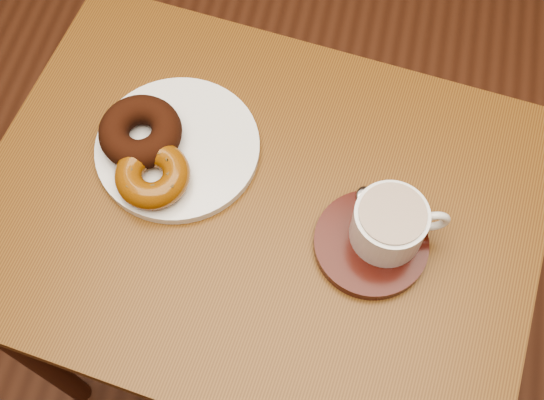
% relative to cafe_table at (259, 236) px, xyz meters
% --- Properties ---
extents(ground, '(6.00, 6.00, 0.00)m').
position_rel_cafe_table_xyz_m(ground, '(-0.22, 0.34, -0.61)').
color(ground, '#502A19').
rests_on(ground, ground).
extents(cafe_table, '(0.84, 0.67, 0.73)m').
position_rel_cafe_table_xyz_m(cafe_table, '(0.00, 0.00, 0.00)').
color(cafe_table, brown).
rests_on(cafe_table, ground).
extents(donut_plate, '(0.24, 0.24, 0.01)m').
position_rel_cafe_table_xyz_m(donut_plate, '(-0.13, 0.06, 0.12)').
color(donut_plate, white).
rests_on(donut_plate, cafe_table).
extents(donut_cinnamon, '(0.12, 0.12, 0.04)m').
position_rel_cafe_table_xyz_m(donut_cinnamon, '(-0.18, 0.06, 0.15)').
color(donut_cinnamon, black).
rests_on(donut_cinnamon, donut_plate).
extents(donut_caramel, '(0.14, 0.14, 0.04)m').
position_rel_cafe_table_xyz_m(donut_caramel, '(-0.15, -0.00, 0.15)').
color(donut_caramel, brown).
rests_on(donut_caramel, donut_plate).
extents(saucer, '(0.18, 0.18, 0.02)m').
position_rel_cafe_table_xyz_m(saucer, '(0.16, -0.03, 0.12)').
color(saucer, '#320B06').
rests_on(saucer, cafe_table).
extents(coffee_cup, '(0.13, 0.10, 0.07)m').
position_rel_cafe_table_xyz_m(coffee_cup, '(0.18, -0.02, 0.17)').
color(coffee_cup, white).
rests_on(coffee_cup, saucer).
extents(teaspoon, '(0.04, 0.09, 0.01)m').
position_rel_cafe_table_xyz_m(teaspoon, '(0.14, 0.03, 0.14)').
color(teaspoon, silver).
rests_on(teaspoon, saucer).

